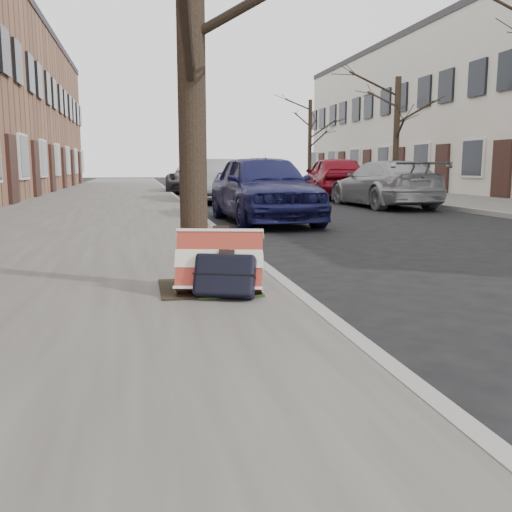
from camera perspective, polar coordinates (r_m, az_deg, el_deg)
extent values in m
plane|color=black|center=(4.74, 22.08, -6.40)|extent=(120.00, 120.00, 0.00)
cube|color=slate|center=(18.85, -15.05, 5.20)|extent=(5.00, 70.00, 0.12)
cube|color=slate|center=(21.49, 17.38, 5.52)|extent=(4.00, 70.00, 0.12)
cube|color=black|center=(5.13, -4.84, -3.14)|extent=(0.85, 0.85, 0.02)
cube|color=maroon|center=(4.84, -3.63, -0.61)|extent=(0.79, 0.56, 0.55)
cube|color=black|center=(4.68, -3.12, -1.94)|extent=(0.57, 0.45, 0.39)
imported|color=#161745|center=(12.31, 0.72, 6.85)|extent=(1.96, 4.45, 1.49)
imported|color=#94969A|center=(19.35, -4.35, 7.53)|extent=(2.12, 4.55, 1.44)
imported|color=#3C3C41|center=(26.41, -6.19, 7.76)|extent=(3.03, 5.10, 1.33)
imported|color=#929599|center=(17.41, 12.65, 7.04)|extent=(2.03, 4.73, 1.36)
imported|color=maroon|center=(21.76, 7.72, 7.81)|extent=(2.39, 4.83, 1.58)
cylinder|color=black|center=(23.00, 13.85, 11.54)|extent=(0.24, 0.24, 4.43)
cylinder|color=black|center=(33.65, 5.40, 11.21)|extent=(0.22, 0.22, 4.83)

